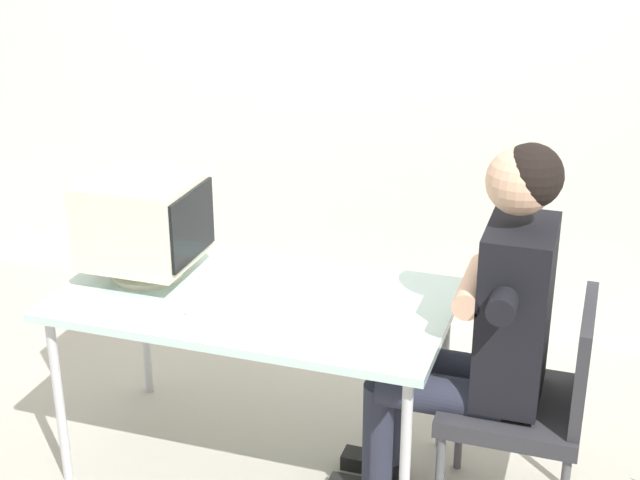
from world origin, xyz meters
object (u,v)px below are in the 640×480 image
at_px(office_chair, 533,397).
at_px(keyboard, 232,289).
at_px(desk, 255,307).
at_px(person_seated, 483,319).
at_px(crt_monitor, 145,220).

bearing_deg(office_chair, keyboard, -179.79).
relative_size(desk, office_chair, 1.67).
relative_size(keyboard, person_seated, 0.32).
distance_m(crt_monitor, office_chair, 1.53).
distance_m(crt_monitor, person_seated, 1.29).
xyz_separation_m(crt_monitor, person_seated, (1.27, -0.04, -0.19)).
bearing_deg(desk, office_chair, -0.23).
bearing_deg(crt_monitor, office_chair, -1.49).
bearing_deg(desk, crt_monitor, 175.64).
bearing_deg(keyboard, office_chair, 0.21).
height_order(keyboard, office_chair, office_chair).
relative_size(keyboard, office_chair, 0.52).
bearing_deg(person_seated, office_chair, 0.00).
xyz_separation_m(keyboard, office_chair, (1.10, 0.00, -0.24)).
bearing_deg(person_seated, desk, 179.72).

